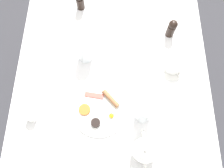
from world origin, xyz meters
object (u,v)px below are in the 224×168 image
breakfast_plate (100,109)px  water_glass_tall (144,112)px  teacup_with_saucer_left (173,66)px  salt_grinder (80,0)px  knife_by_plate (122,45)px  creamer_jug (31,117)px  fork_spare (109,16)px  pepper_grinder (172,28)px  fork_by_plate (48,61)px  teapot_near (144,150)px  water_glass_short (85,50)px  spoon_for_tea (25,152)px

breakfast_plate → water_glass_tall: size_ratio=2.02×
teacup_with_saucer_left → salt_grinder: salt_grinder is taller
water_glass_tall → knife_by_plate: bearing=-76.1°
creamer_jug → fork_spare: (-0.38, -0.64, -0.03)m
pepper_grinder → salt_grinder: (0.54, -0.19, 0.00)m
pepper_grinder → fork_spare: bearing=-18.9°
water_glass_tall → fork_by_plate: bearing=-30.2°
teapot_near → creamer_jug: bearing=-107.5°
water_glass_tall → fork_spare: bearing=-73.2°
water_glass_tall → fork_by_plate: (0.52, -0.30, -0.07)m
fork_by_plate → knife_by_plate: (-0.42, -0.11, -0.00)m
breakfast_plate → pepper_grinder: bearing=-130.5°
water_glass_short → pepper_grinder: (-0.49, -0.16, -0.01)m
breakfast_plate → water_glass_short: 0.33m
water_glass_short → creamer_jug: 0.44m
breakfast_plate → fork_spare: size_ratio=1.58×
creamer_jug → fork_by_plate: size_ratio=0.45×
teacup_with_saucer_left → fork_spare: 0.50m
breakfast_plate → salt_grinder: bearing=-77.8°
pepper_grinder → fork_by_plate: 0.73m
water_glass_tall → salt_grinder: water_glass_tall is taller
teapot_near → teacup_with_saucer_left: teapot_near is taller
salt_grinder → knife_by_plate: bearing=134.3°
teacup_with_saucer_left → salt_grinder: (0.54, -0.41, 0.03)m
water_glass_short → spoon_for_tea: size_ratio=1.04×
teapot_near → fork_by_plate: (0.52, -0.48, -0.04)m
fork_spare → fork_by_plate: bearing=43.0°
water_glass_short → creamer_jug: (0.26, 0.36, -0.05)m
breakfast_plate → creamer_jug: bearing=8.4°
water_glass_tall → salt_grinder: 0.77m
water_glass_tall → teapot_near: bearing=88.4°
creamer_jug → spoon_for_tea: size_ratio=0.53×
creamer_jug → fork_spare: size_ratio=0.40×
knife_by_plate → fork_spare: size_ratio=1.14×
water_glass_short → water_glass_tall: bearing=132.9°
creamer_jug → pepper_grinder: (-0.74, -0.51, 0.03)m
salt_grinder → water_glass_short: bearing=98.3°
salt_grinder → fork_spare: salt_grinder is taller
water_glass_tall → pepper_grinder: (-0.18, -0.49, -0.01)m
teacup_with_saucer_left → spoon_for_tea: (0.75, 0.46, -0.03)m
teapot_near → fork_spare: teapot_near is taller
breakfast_plate → teacup_with_saucer_left: teacup_with_saucer_left is taller
water_glass_short → salt_grinder: bearing=-81.7°
breakfast_plate → salt_grinder: salt_grinder is taller
teacup_with_saucer_left → water_glass_short: bearing=-7.8°
water_glass_tall → salt_grinder: bearing=-62.0°
water_glass_short → fork_spare: bearing=-113.8°
pepper_grinder → knife_by_plate: (0.28, 0.08, -0.06)m
water_glass_tall → knife_by_plate: (0.10, -0.42, -0.07)m
teacup_with_saucer_left → water_glass_short: size_ratio=1.03×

